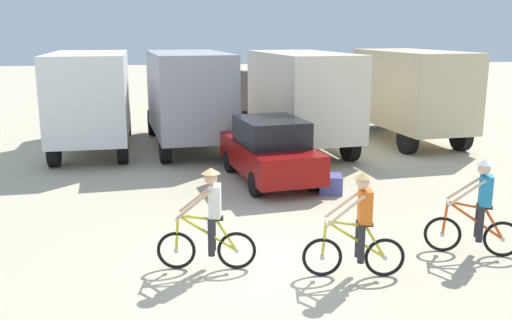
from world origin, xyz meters
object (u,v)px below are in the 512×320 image
at_px(box_truck_grey_hauler, 187,95).
at_px(cyclist_cowboy_hat, 358,229).
at_px(box_truck_tan_camper, 404,90).
at_px(cyclist_near_camera, 478,211).
at_px(box_truck_cream_rv, 296,95).
at_px(cyclist_orange_shirt, 209,223).
at_px(box_truck_avon_van, 92,96).
at_px(sedan_parked, 269,150).
at_px(supply_crate, 330,184).

xyz_separation_m(box_truck_grey_hauler, cyclist_cowboy_hat, (2.59, -11.29, -1.03)).
bearing_deg(box_truck_tan_camper, cyclist_near_camera, -105.43).
distance_m(box_truck_cream_rv, cyclist_orange_shirt, 10.55).
height_order(box_truck_avon_van, box_truck_cream_rv, same).
relative_size(box_truck_cream_rv, cyclist_cowboy_hat, 3.85).
distance_m(box_truck_cream_rv, cyclist_near_camera, 10.03).
bearing_deg(cyclist_near_camera, box_truck_grey_hauler, 115.40).
height_order(box_truck_avon_van, cyclist_cowboy_hat, box_truck_avon_van).
distance_m(box_truck_grey_hauler, box_truck_tan_camper, 8.07).
xyz_separation_m(box_truck_tan_camper, cyclist_near_camera, (-3.01, -10.89, -1.03)).
xyz_separation_m(box_truck_avon_van, cyclist_near_camera, (8.27, -10.60, -1.03)).
bearing_deg(cyclist_cowboy_hat, box_truck_grey_hauler, 102.91).
bearing_deg(sedan_parked, box_truck_avon_van, 137.12).
xyz_separation_m(box_truck_cream_rv, box_truck_tan_camper, (4.32, 1.00, 0.00)).
xyz_separation_m(cyclist_orange_shirt, supply_crate, (3.33, 4.30, -0.61)).
distance_m(box_truck_avon_van, sedan_parked, 7.35).
relative_size(box_truck_grey_hauler, supply_crate, 10.79).
height_order(box_truck_tan_camper, supply_crate, box_truck_tan_camper).
relative_size(box_truck_cream_rv, cyclist_near_camera, 3.85).
xyz_separation_m(box_truck_grey_hauler, cyclist_orange_shirt, (0.15, -10.64, -1.03)).
distance_m(cyclist_orange_shirt, supply_crate, 5.48).
distance_m(box_truck_tan_camper, cyclist_near_camera, 11.35).
bearing_deg(cyclist_orange_shirt, box_truck_tan_camper, 53.93).
bearing_deg(sedan_parked, cyclist_orange_shirt, -109.29).
bearing_deg(cyclist_cowboy_hat, sedan_parked, 94.24).
xyz_separation_m(box_truck_cream_rv, cyclist_near_camera, (1.31, -9.89, -1.03)).
bearing_deg(box_truck_avon_van, cyclist_near_camera, -52.03).
bearing_deg(sedan_parked, cyclist_cowboy_hat, -85.76).
distance_m(box_truck_grey_hauler, box_truck_cream_rv, 3.83).
height_order(cyclist_cowboy_hat, supply_crate, cyclist_cowboy_hat).
distance_m(box_truck_avon_van, cyclist_near_camera, 13.49).
bearing_deg(box_truck_cream_rv, box_truck_avon_van, 174.15).
xyz_separation_m(box_truck_tan_camper, supply_crate, (-4.59, -6.57, -1.64)).
xyz_separation_m(sedan_parked, supply_crate, (1.36, -1.32, -0.65)).
distance_m(box_truck_cream_rv, supply_crate, 5.81).
bearing_deg(box_truck_cream_rv, supply_crate, -92.76).
distance_m(box_truck_avon_van, cyclist_cowboy_hat, 12.68).
bearing_deg(box_truck_avon_van, cyclist_cowboy_hat, -62.69).
xyz_separation_m(box_truck_avon_van, box_truck_grey_hauler, (3.21, 0.06, 0.00)).
xyz_separation_m(sedan_parked, cyclist_cowboy_hat, (0.47, -6.27, -0.04)).
xyz_separation_m(cyclist_orange_shirt, cyclist_near_camera, (4.91, -0.02, 0.00)).
xyz_separation_m(cyclist_cowboy_hat, supply_crate, (0.90, 4.95, -0.61)).
bearing_deg(cyclist_orange_shirt, cyclist_near_camera, -0.27).
xyz_separation_m(box_truck_tan_camper, cyclist_cowboy_hat, (-5.48, -11.52, -1.03)).
bearing_deg(box_truck_tan_camper, box_truck_cream_rv, -166.91).
xyz_separation_m(sedan_parked, cyclist_orange_shirt, (-1.97, -5.63, -0.04)).
xyz_separation_m(box_truck_cream_rv, cyclist_orange_shirt, (-3.60, -9.87, -1.03)).
height_order(box_truck_cream_rv, cyclist_cowboy_hat, box_truck_cream_rv).
distance_m(box_truck_tan_camper, supply_crate, 8.18).
bearing_deg(cyclist_near_camera, box_truck_avon_van, 127.97).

